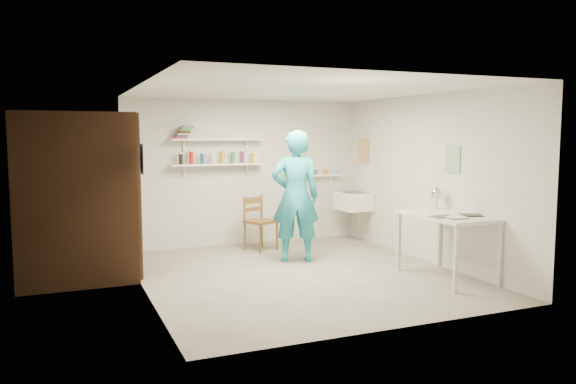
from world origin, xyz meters
name	(u,v)px	position (x,y,z in m)	size (l,w,h in m)	color
floor	(300,275)	(0.00, 0.00, -0.01)	(4.00, 4.50, 0.02)	slate
ceiling	(300,89)	(0.00, 0.00, 2.41)	(4.00, 4.50, 0.02)	silver
wall_back	(245,172)	(0.00, 2.26, 1.20)	(4.00, 0.02, 2.40)	silver
wall_front	(399,203)	(0.00, -2.26, 1.20)	(4.00, 0.02, 2.40)	silver
wall_left	(141,189)	(-2.01, 0.00, 1.20)	(0.02, 4.50, 2.40)	silver
wall_right	(428,179)	(2.01, 0.00, 1.20)	(0.02, 4.50, 2.40)	silver
doorway_recess	(132,197)	(-1.99, 1.05, 1.00)	(0.02, 0.90, 2.00)	black
corridor_box	(75,196)	(-2.70, 1.05, 1.05)	(1.40, 1.50, 2.10)	brown
door_lintel	(131,118)	(-1.97, 1.05, 2.05)	(0.06, 1.05, 0.10)	brown
door_jamb_near	(139,201)	(-1.97, 0.55, 1.00)	(0.06, 0.10, 2.00)	brown
door_jamb_far	(129,193)	(-1.97, 1.55, 1.00)	(0.06, 0.10, 2.00)	brown
shelf_lower	(218,164)	(-0.50, 2.13, 1.35)	(1.50, 0.22, 0.03)	white
shelf_upper	(218,139)	(-0.50, 2.13, 1.75)	(1.50, 0.22, 0.03)	white
ledge_shelf	(320,175)	(1.35, 2.17, 1.12)	(0.70, 0.14, 0.03)	white
poster_left	(142,159)	(-1.99, 0.05, 1.55)	(0.01, 0.28, 0.36)	#334C7F
poster_right_a	(363,151)	(1.99, 1.80, 1.55)	(0.01, 0.34, 0.42)	#995933
poster_right_b	(453,159)	(1.99, -0.55, 1.50)	(0.01, 0.30, 0.38)	#3F724C
belfast_sink	(353,201)	(1.75, 1.70, 0.70)	(0.48, 0.60, 0.30)	white
man	(295,196)	(0.25, 0.72, 0.95)	(0.69, 0.45, 1.89)	teal
wall_clock	(286,174)	(0.19, 0.93, 1.26)	(0.34, 0.34, 0.04)	#CBC88A
wooden_chair	(261,221)	(0.05, 1.65, 0.46)	(0.43, 0.41, 0.92)	brown
work_table	(447,247)	(1.64, -0.92, 0.41)	(0.74, 1.24, 0.82)	silver
desk_lamp	(437,193)	(1.84, -0.42, 1.04)	(0.15, 0.15, 0.15)	silver
spray_cans	(218,158)	(-0.50, 2.13, 1.45)	(1.29, 0.06, 0.17)	black
book_stack	(184,132)	(-1.04, 2.13, 1.86)	(0.30, 0.14, 0.20)	red
ledge_pots	(320,172)	(1.35, 2.17, 1.18)	(0.48, 0.07, 0.09)	silver
papers	(448,214)	(1.64, -0.92, 0.83)	(0.30, 0.22, 0.02)	silver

